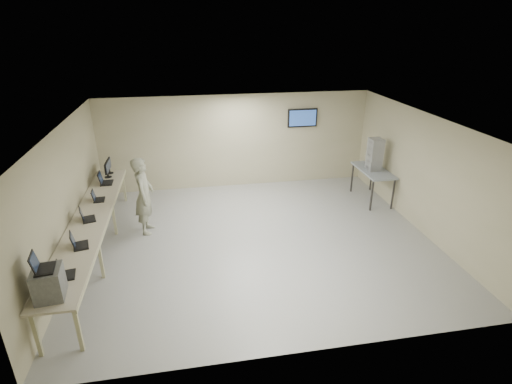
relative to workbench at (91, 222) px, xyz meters
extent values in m
cube|color=#A1A19F|center=(3.59, 0.00, -0.83)|extent=(8.00, 7.00, 0.01)
cube|color=white|center=(3.59, 0.00, 1.97)|extent=(8.00, 7.00, 0.01)
cube|color=#B8AE8B|center=(3.59, 3.50, 0.57)|extent=(8.00, 0.01, 2.80)
cube|color=#B8AE8B|center=(3.59, -3.50, 0.57)|extent=(8.00, 0.01, 2.80)
cube|color=#B8AE8B|center=(-0.41, 0.00, 0.57)|extent=(0.01, 7.00, 2.80)
cube|color=#B8AE8B|center=(7.59, 0.00, 0.57)|extent=(0.01, 7.00, 2.80)
cube|color=#323030|center=(5.59, 3.48, 1.22)|extent=(0.15, 0.04, 0.15)
cube|color=black|center=(5.59, 3.44, 1.22)|extent=(0.90, 0.06, 0.55)
cube|color=navy|center=(5.59, 3.40, 1.22)|extent=(0.82, 0.01, 0.47)
cube|color=#B8A98D|center=(-0.01, 0.00, 0.05)|extent=(0.75, 6.00, 0.04)
cube|color=#B4B086|center=(0.36, 0.00, 0.02)|extent=(0.02, 6.00, 0.06)
cube|color=#B4B086|center=(-0.31, -2.85, -0.40)|extent=(0.06, 0.06, 0.86)
cube|color=#B4B086|center=(0.29, -2.85, -0.40)|extent=(0.06, 0.06, 0.86)
cube|color=#B4B086|center=(-0.31, -0.90, -0.40)|extent=(0.06, 0.06, 0.86)
cube|color=#B4B086|center=(0.29, -0.90, -0.40)|extent=(0.06, 0.06, 0.86)
cube|color=#B4B086|center=(-0.31, 0.90, -0.40)|extent=(0.06, 0.06, 0.86)
cube|color=#B4B086|center=(0.29, 0.90, -0.40)|extent=(0.06, 0.06, 0.86)
cube|color=#B4B086|center=(-0.31, 2.85, -0.40)|extent=(0.06, 0.06, 0.86)
cube|color=#B4B086|center=(0.29, 2.85, -0.40)|extent=(0.06, 0.06, 0.86)
cube|color=gray|center=(-0.06, -2.61, 0.31)|extent=(0.45, 0.50, 0.48)
cube|color=black|center=(-0.06, -2.61, 0.57)|extent=(0.30, 0.38, 0.02)
cube|color=black|center=(-0.19, -2.61, 0.71)|extent=(0.11, 0.34, 0.25)
cube|color=#171F30|center=(-0.18, -2.61, 0.71)|extent=(0.09, 0.30, 0.21)
cube|color=black|center=(0.04, -2.09, 0.08)|extent=(0.29, 0.36, 0.02)
cube|color=black|center=(-0.08, -2.09, 0.21)|extent=(0.11, 0.31, 0.23)
cube|color=#171F30|center=(-0.07, -2.09, 0.21)|extent=(0.09, 0.27, 0.19)
cube|color=black|center=(0.05, -1.15, 0.08)|extent=(0.33, 0.41, 0.02)
cube|color=black|center=(-0.08, -1.15, 0.22)|extent=(0.14, 0.34, 0.25)
cube|color=#171F30|center=(-0.06, -1.15, 0.22)|extent=(0.12, 0.30, 0.21)
cube|color=black|center=(-0.02, -0.05, 0.08)|extent=(0.34, 0.41, 0.02)
cube|color=black|center=(-0.15, -0.05, 0.22)|extent=(0.15, 0.34, 0.25)
cube|color=#171F30|center=(-0.13, -0.05, 0.22)|extent=(0.13, 0.29, 0.21)
cube|color=black|center=(0.02, 0.94, 0.08)|extent=(0.26, 0.34, 0.02)
cube|color=black|center=(-0.10, 0.94, 0.21)|extent=(0.08, 0.31, 0.23)
cube|color=#171F30|center=(-0.08, 0.94, 0.21)|extent=(0.06, 0.27, 0.19)
cube|color=black|center=(0.02, 2.00, 0.09)|extent=(0.30, 0.40, 0.02)
cube|color=black|center=(-0.12, 2.00, 0.24)|extent=(0.09, 0.37, 0.28)
cube|color=#171F30|center=(-0.10, 2.00, 0.24)|extent=(0.06, 0.33, 0.23)
cylinder|color=black|center=(-0.01, 2.45, 0.08)|extent=(0.19, 0.19, 0.01)
cube|color=black|center=(-0.01, 2.45, 0.16)|extent=(0.04, 0.03, 0.15)
cube|color=black|center=(-0.01, 2.45, 0.35)|extent=(0.05, 0.42, 0.28)
cube|color=#171F30|center=(0.01, 2.45, 0.35)|extent=(0.00, 0.38, 0.24)
cylinder|color=black|center=(-0.01, 2.75, 0.08)|extent=(0.18, 0.18, 0.01)
cube|color=black|center=(-0.01, 2.75, 0.16)|extent=(0.04, 0.03, 0.15)
cube|color=black|center=(-0.01, 2.75, 0.34)|extent=(0.05, 0.41, 0.28)
cube|color=#171F30|center=(0.01, 2.75, 0.34)|extent=(0.00, 0.38, 0.24)
imported|color=gray|center=(1.03, 0.92, 0.12)|extent=(0.50, 0.72, 1.88)
cube|color=gray|center=(7.19, 1.70, 0.07)|extent=(0.71, 1.53, 0.04)
cube|color=#323030|center=(6.88, 1.04, -0.39)|extent=(0.04, 0.04, 0.88)
cube|color=#323030|center=(6.88, 2.36, -0.39)|extent=(0.04, 0.04, 0.88)
cube|color=#323030|center=(7.49, 1.04, -0.39)|extent=(0.04, 0.04, 0.88)
cube|color=#323030|center=(7.49, 2.36, -0.39)|extent=(0.04, 0.04, 0.88)
cube|color=#959799|center=(7.17, 1.70, 0.18)|extent=(0.34, 0.38, 0.18)
cube|color=#959799|center=(7.17, 1.70, 0.36)|extent=(0.34, 0.38, 0.18)
cube|color=#959799|center=(7.17, 1.70, 0.54)|extent=(0.34, 0.38, 0.18)
cube|color=#959799|center=(7.17, 1.70, 0.71)|extent=(0.34, 0.38, 0.18)
cube|color=#959799|center=(7.17, 1.70, 0.89)|extent=(0.34, 0.38, 0.18)
camera|label=1|loc=(2.12, -8.00, 3.92)|focal=28.00mm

